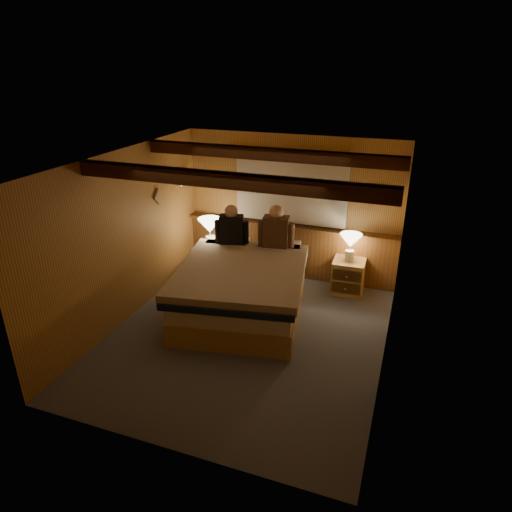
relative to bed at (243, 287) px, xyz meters
The scene contains 19 objects.
floor 0.77m from the bed, 63.83° to the right, with size 4.20×4.20×0.00m, color #565B66.
ceiling 2.10m from the bed, 63.83° to the right, with size 4.20×4.20×0.00m, color #BD8B46.
wall_back 1.74m from the bed, 79.25° to the left, with size 3.60×3.60×0.00m, color #CB8F49.
wall_left 1.81m from the bed, 158.85° to the right, with size 4.20×4.20×0.00m, color #CB8F49.
wall_right 2.31m from the bed, 15.66° to the right, with size 4.20×4.20×0.00m, color #CB8F49.
wall_front 2.82m from the bed, 83.89° to the right, with size 3.60×3.60×0.00m, color #CB8F49.
wainscot 1.48m from the bed, 78.78° to the left, with size 3.60×0.23×0.94m.
curtain_window 1.85m from the bed, 78.74° to the left, with size 2.18×0.09×1.11m.
ceiling_beams 1.98m from the bed, 56.54° to the right, with size 3.60×1.65×0.16m.
coat_rail 2.15m from the bed, 145.32° to the left, with size 0.05×0.55×0.24m.
framed_print 2.49m from the bed, 42.34° to the left, with size 0.30×0.04×0.25m.
bed is the anchor object (origin of this frame).
nightstand_left 1.22m from the bed, 136.97° to the left, with size 0.61×0.57×0.58m.
nightstand_right 1.79m from the bed, 40.67° to the left, with size 0.51×0.46×0.55m.
lamp_left 1.37m from the bed, 136.59° to the left, with size 0.38×0.38×0.50m.
lamp_right 1.84m from the bed, 41.10° to the left, with size 0.34×0.34×0.45m.
person_left 1.06m from the bed, 122.79° to the left, with size 0.53×0.31×0.66m.
person_right 1.08m from the bed, 73.97° to the left, with size 0.57×0.28×0.70m.
duffel_bag 1.17m from the bed, 142.17° to the left, with size 0.49×0.31×0.34m.
Camera 1 is at (1.91, -4.93, 3.50)m, focal length 32.00 mm.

